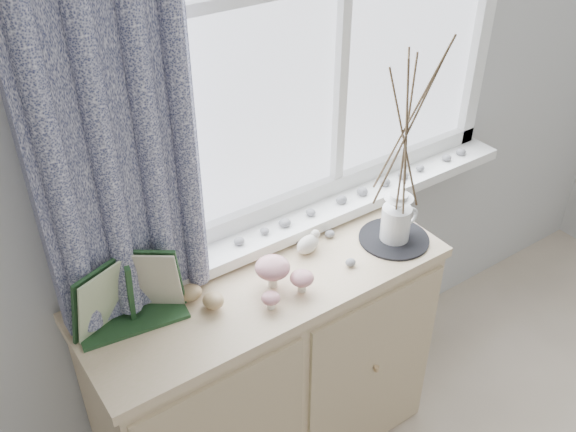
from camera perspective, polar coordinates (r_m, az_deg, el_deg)
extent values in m
cube|color=beige|center=(2.02, -2.48, 9.57)|extent=(4.00, 0.04, 2.60)
cube|color=white|center=(2.32, 5.08, 1.27)|extent=(1.45, 0.16, 0.04)
cube|color=#090E36|center=(1.56, -16.93, 15.28)|extent=(0.44, 0.06, 1.61)
cube|color=beige|center=(2.33, -1.76, -13.90)|extent=(1.17, 0.43, 0.81)
cube|color=beige|center=(2.03, -1.97, -5.99)|extent=(1.20, 0.45, 0.03)
cube|color=tan|center=(2.34, 7.51, -14.06)|extent=(0.55, 0.01, 0.75)
cylinder|color=white|center=(1.98, -1.37, -5.42)|extent=(0.03, 0.03, 0.07)
ellipsoid|color=maroon|center=(1.95, -1.39, -4.60)|extent=(0.11, 0.11, 0.06)
cylinder|color=white|center=(1.96, 1.24, -6.10)|extent=(0.03, 0.03, 0.05)
ellipsoid|color=maroon|center=(1.95, 1.25, -5.55)|extent=(0.07, 0.07, 0.04)
cylinder|color=white|center=(1.91, -1.53, -7.73)|extent=(0.03, 0.03, 0.04)
ellipsoid|color=maroon|center=(1.90, -1.54, -7.31)|extent=(0.06, 0.06, 0.03)
ellipsoid|color=tan|center=(1.91, -6.66, -7.47)|extent=(0.06, 0.05, 0.08)
ellipsoid|color=tan|center=(1.95, -8.71, -6.75)|extent=(0.06, 0.05, 0.08)
cylinder|color=black|center=(2.21, 9.39, -1.99)|extent=(0.24, 0.24, 0.01)
cylinder|color=silver|center=(2.17, 9.55, -0.63)|extent=(0.12, 0.12, 0.12)
cone|color=silver|center=(2.12, 9.75, 1.13)|extent=(0.10, 0.10, 0.04)
cylinder|color=silver|center=(2.11, 9.81, 1.63)|extent=(0.06, 0.06, 0.03)
torus|color=silver|center=(2.20, 10.61, -0.03)|extent=(0.08, 0.03, 0.07)
ellipsoid|color=gray|center=(2.07, 5.58, -4.15)|extent=(0.03, 0.03, 0.02)
ellipsoid|color=gray|center=(2.19, 3.73, -1.61)|extent=(0.03, 0.03, 0.02)
ellipsoid|color=gray|center=(2.21, 9.67, -1.78)|extent=(0.03, 0.03, 0.02)
ellipsoid|color=gray|center=(2.16, 0.56, -2.18)|extent=(0.03, 0.03, 0.02)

